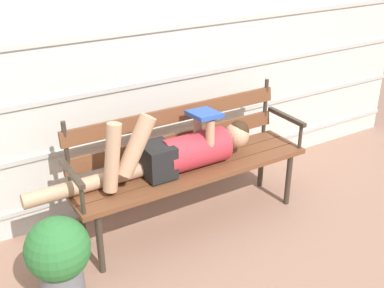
% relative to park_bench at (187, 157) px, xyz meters
% --- Properties ---
extents(ground_plane, '(12.00, 12.00, 0.00)m').
position_rel_park_bench_xyz_m(ground_plane, '(0.00, -0.20, -0.53)').
color(ground_plane, '#936B56').
extents(house_siding, '(5.30, 0.08, 2.34)m').
position_rel_park_bench_xyz_m(house_siding, '(0.00, 0.47, 0.65)').
color(house_siding, beige).
rests_on(house_siding, ground).
extents(park_bench, '(1.79, 0.45, 0.93)m').
position_rel_park_bench_xyz_m(park_bench, '(0.00, 0.00, 0.00)').
color(park_bench, brown).
rests_on(park_bench, ground).
extents(reclining_person, '(1.66, 0.26, 0.51)m').
position_rel_park_bench_xyz_m(reclining_person, '(-0.12, -0.07, 0.10)').
color(reclining_person, '#B72D38').
extents(potted_plant, '(0.38, 0.38, 0.57)m').
position_rel_park_bench_xyz_m(potted_plant, '(-1.08, -0.36, -0.20)').
color(potted_plant, slate).
rests_on(potted_plant, ground).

